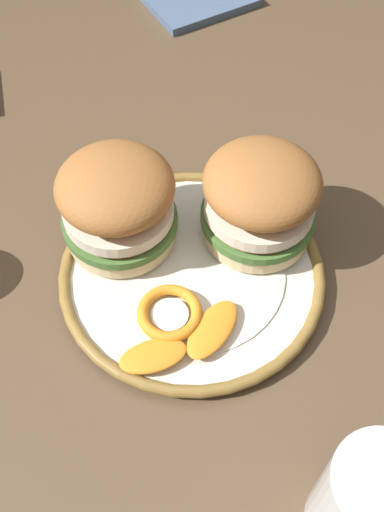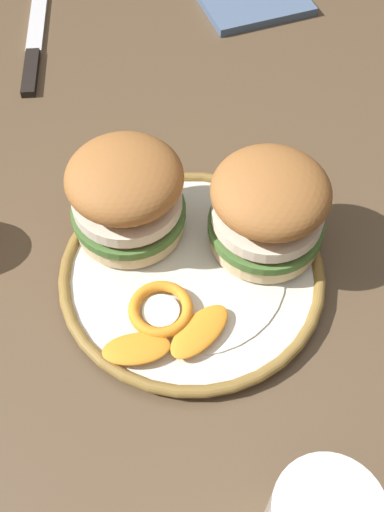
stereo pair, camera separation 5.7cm
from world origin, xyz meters
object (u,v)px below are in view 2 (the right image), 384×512
sandwich_half_right (268,207)px  sandwich_half_left (129,193)px  table_knife (34,50)px  dining_table (143,384)px  dinner_plate (192,273)px

sandwich_half_right → sandwich_half_left: bearing=77.1°
table_knife → sandwich_half_right: bearing=-144.3°
dining_table → table_knife: (0.46, 0.12, 0.09)m
dinner_plate → table_knife: bearing=24.9°
sandwich_half_left → sandwich_half_right: 0.14m
dinner_plate → sandwich_half_left: size_ratio=1.95×
sandwich_half_right → dining_table: bearing=127.2°
dining_table → sandwich_half_right: 0.23m
dining_table → dinner_plate: (0.07, -0.06, 0.09)m
dinner_plate → sandwich_half_right: sandwich_half_right is taller
dinner_plate → sandwich_half_right: (0.03, -0.08, 0.06)m
dining_table → dinner_plate: dinner_plate is taller
dining_table → table_knife: 0.49m
sandwich_half_left → dining_table: bearing=178.8°
dinner_plate → table_knife: (0.39, 0.18, -0.01)m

